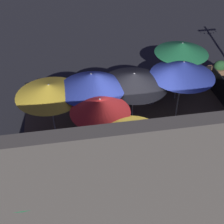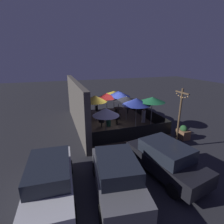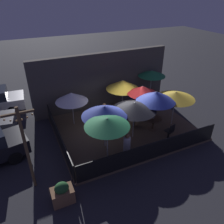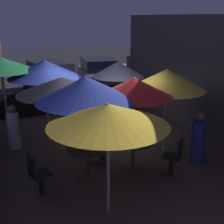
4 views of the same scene
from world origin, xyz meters
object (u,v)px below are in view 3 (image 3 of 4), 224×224
(patio_umbrella_4, at_px, (104,111))
(patron_0, at_px, (127,145))
(patio_chair_1, at_px, (145,105))
(dining_table_0, at_px, (150,93))
(patron_2, at_px, (104,115))
(patio_chair_4, at_px, (111,122))
(patio_umbrella_8, at_px, (71,97))
(patio_chair_3, at_px, (170,131))
(patio_umbrella_6, at_px, (134,106))
(patio_umbrella_7, at_px, (176,95))
(light_post, at_px, (26,146))
(planter_box, at_px, (62,193))
(patron_1, at_px, (132,99))
(patio_umbrella_5, at_px, (107,122))
(patio_umbrella_1, at_px, (143,90))
(patio_umbrella_3, at_px, (123,85))
(patio_chair_0, at_px, (134,119))
(patio_umbrella_0, at_px, (152,73))
(dining_table_1, at_px, (141,112))
(patio_umbrella_2, at_px, (156,96))

(patio_umbrella_4, distance_m, patron_0, 1.97)
(patio_umbrella_4, relative_size, patio_chair_1, 2.45)
(dining_table_0, height_order, patron_2, patron_2)
(patio_umbrella_4, relative_size, patio_chair_4, 2.51)
(patio_umbrella_8, height_order, patio_chair_3, patio_umbrella_8)
(patio_chair_1, bearing_deg, dining_table_0, -174.04)
(patio_umbrella_4, height_order, patio_umbrella_6, patio_umbrella_4)
(patio_umbrella_7, height_order, light_post, light_post)
(patio_chair_1, relative_size, planter_box, 0.99)
(patron_1, bearing_deg, dining_table_0, 51.15)
(patio_umbrella_5, bearing_deg, patio_umbrella_4, 72.80)
(patio_umbrella_1, xyz_separation_m, patio_umbrella_3, (-0.65, 1.25, -0.02))
(patio_chair_0, height_order, patio_chair_4, patio_chair_0)
(patio_chair_0, relative_size, patio_chair_3, 1.01)
(patio_umbrella_4, height_order, patio_chair_0, patio_umbrella_4)
(light_post, bearing_deg, patio_umbrella_3, 32.11)
(patio_umbrella_1, bearing_deg, patio_umbrella_4, -154.00)
(patron_0, bearing_deg, patio_umbrella_3, -133.78)
(patio_umbrella_4, height_order, patio_umbrella_8, patio_umbrella_4)
(patio_umbrella_4, height_order, patio_chair_4, patio_umbrella_4)
(patio_umbrella_0, relative_size, light_post, 0.59)
(patio_umbrella_5, bearing_deg, patio_chair_4, 61.67)
(dining_table_1, height_order, patron_2, patron_2)
(patio_umbrella_5, relative_size, dining_table_0, 3.34)
(patron_1, distance_m, patron_2, 2.76)
(dining_table_1, xyz_separation_m, planter_box, (-5.76, -3.80, -0.26))
(patio_umbrella_7, relative_size, patron_0, 1.72)
(patio_chair_0, height_order, planter_box, patio_chair_0)
(patio_umbrella_4, distance_m, patio_umbrella_5, 1.23)
(patio_umbrella_5, distance_m, dining_table_1, 4.59)
(light_post, bearing_deg, dining_table_1, 20.78)
(patio_umbrella_3, bearing_deg, patio_umbrella_1, -62.43)
(patio_umbrella_6, bearing_deg, patron_1, 61.30)
(patio_umbrella_1, distance_m, dining_table_1, 1.45)
(patio_chair_3, distance_m, patron_2, 3.87)
(patio_umbrella_4, height_order, patio_umbrella_5, patio_umbrella_5)
(dining_table_0, bearing_deg, patio_chair_0, -137.03)
(patio_umbrella_4, distance_m, patio_chair_3, 3.84)
(patio_umbrella_0, distance_m, light_post, 9.88)
(patio_umbrella_2, distance_m, patio_chair_4, 2.86)
(patio_chair_0, xyz_separation_m, planter_box, (-4.95, -3.28, -0.22))
(patio_umbrella_3, bearing_deg, patio_umbrella_6, -104.34)
(patio_umbrella_3, distance_m, light_post, 7.09)
(patio_umbrella_4, bearing_deg, dining_table_1, 26.00)
(dining_table_0, xyz_separation_m, patio_chair_0, (-2.86, -2.66, -0.04))
(planter_box, bearing_deg, dining_table_1, 33.44)
(dining_table_0, bearing_deg, dining_table_1, -133.74)
(patio_umbrella_4, height_order, patron_0, patio_umbrella_4)
(patio_chair_0, bearing_deg, patron_1, 29.44)
(patio_umbrella_0, distance_m, patio_umbrella_1, 2.96)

